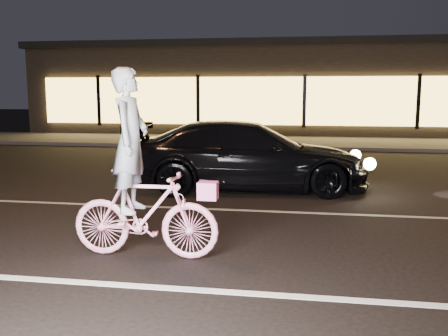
# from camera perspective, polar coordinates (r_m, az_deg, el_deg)

# --- Properties ---
(ground) EXTENTS (90.00, 90.00, 0.00)m
(ground) POSITION_cam_1_polar(r_m,az_deg,el_deg) (6.56, 8.09, -9.22)
(ground) COLOR black
(ground) RESTS_ON ground
(lane_stripe_near) EXTENTS (60.00, 0.12, 0.01)m
(lane_stripe_near) POSITION_cam_1_polar(r_m,az_deg,el_deg) (5.15, 7.67, -14.31)
(lane_stripe_near) COLOR silver
(lane_stripe_near) RESTS_ON ground
(lane_stripe_far) EXTENTS (60.00, 0.10, 0.01)m
(lane_stripe_far) POSITION_cam_1_polar(r_m,az_deg,el_deg) (8.49, 8.42, -5.04)
(lane_stripe_far) COLOR gray
(lane_stripe_far) RESTS_ON ground
(sidewalk) EXTENTS (30.00, 4.00, 0.12)m
(sidewalk) POSITION_cam_1_polar(r_m,az_deg,el_deg) (19.34, 9.03, 2.89)
(sidewalk) COLOR #383533
(sidewalk) RESTS_ON ground
(storefront) EXTENTS (25.40, 8.42, 4.20)m
(storefront) POSITION_cam_1_polar(r_m,az_deg,el_deg) (25.21, 9.25, 8.99)
(storefront) COLOR black
(storefront) RESTS_ON ground
(cyclist) EXTENTS (1.82, 0.63, 2.30)m
(cyclist) POSITION_cam_1_polar(r_m,az_deg,el_deg) (6.11, -9.48, -2.69)
(cyclist) COLOR #FB3280
(cyclist) RESTS_ON ground
(sedan) EXTENTS (5.05, 2.52, 1.41)m
(sedan) POSITION_cam_1_polar(r_m,az_deg,el_deg) (10.23, 2.71, 1.41)
(sedan) COLOR black
(sedan) RESTS_ON ground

